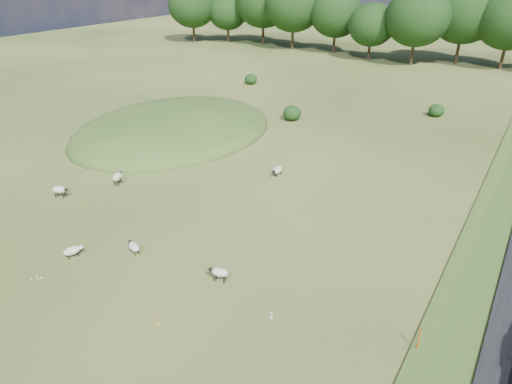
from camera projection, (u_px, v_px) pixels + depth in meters
ground at (331, 130)px, 41.78m from camera, size 160.00×160.00×0.00m
mound at (174, 131)px, 41.53m from camera, size 16.00×20.00×4.00m
treeline at (429, 17)px, 65.93m from camera, size 96.28×14.66×11.70m
shrubs at (315, 101)px, 48.09m from camera, size 24.27×11.60×1.44m
marker_post at (419, 340)px, 17.84m from camera, size 0.06×0.06×1.20m
sheep_0 at (60, 190)px, 29.58m from camera, size 1.16×0.80×0.81m
sheep_1 at (134, 246)px, 24.06m from camera, size 1.10×0.72×0.61m
sheep_2 at (118, 177)px, 31.34m from camera, size 0.87×1.22×0.85m
sheep_3 at (73, 251)px, 23.71m from camera, size 0.73×1.08×0.60m
sheep_4 at (219, 272)px, 21.83m from camera, size 1.07×0.62×0.75m
sheep_5 at (277, 170)px, 32.72m from camera, size 0.54×1.17×0.67m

